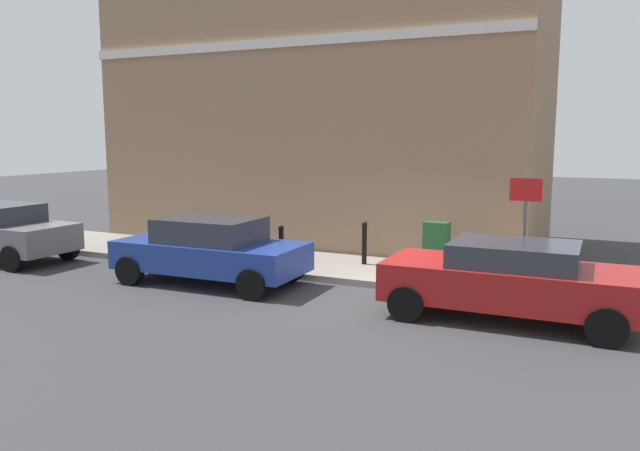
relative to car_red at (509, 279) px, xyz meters
The scene contains 9 objects.
ground 2.36m from the car_red, 75.32° to the left, with size 80.00×80.00×0.00m, color #38383A.
sidewalk 8.55m from the car_red, 73.40° to the left, with size 2.67×30.00×0.15m, color gray.
corner_building 10.02m from the car_red, 43.68° to the left, with size 6.19×12.68×8.33m.
car_red is the anchor object (origin of this frame).
car_blue 6.33m from the car_red, 89.72° to the left, with size 1.98×4.20×1.46m.
utility_cabinet 3.30m from the car_red, 37.13° to the left, with size 0.46×0.61×1.15m.
bollard_near_cabinet 4.66m from the car_red, 54.15° to the left, with size 0.14×0.14×1.04m.
bollard_far_kerb 5.47m from the car_red, 75.69° to the left, with size 0.14×0.14×1.04m.
street_sign 1.67m from the car_red, ahead, with size 0.08×0.60×2.30m.
Camera 1 is at (-11.55, -3.66, 3.23)m, focal length 34.72 mm.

